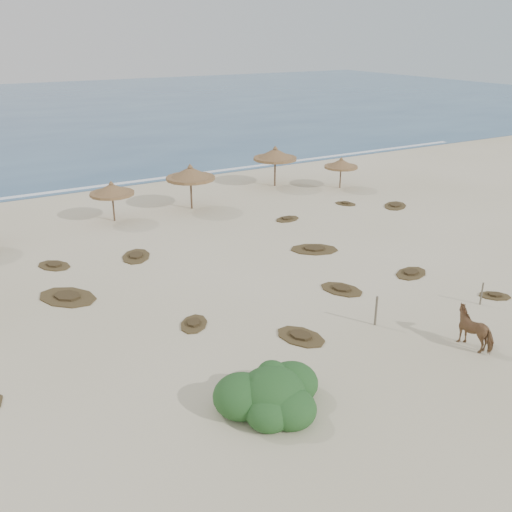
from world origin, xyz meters
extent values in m
plane|color=beige|center=(0.00, 0.00, 0.00)|extent=(160.00, 160.00, 0.00)
cube|color=navy|center=(0.00, 75.00, 0.00)|extent=(200.00, 100.00, 0.01)
cube|color=white|center=(0.00, 26.00, 0.00)|extent=(70.00, 0.60, 0.01)
cylinder|color=brown|center=(-4.11, 17.04, 0.97)|extent=(0.11, 0.11, 1.94)
cylinder|color=brown|center=(-4.11, 17.04, 1.78)|extent=(3.60, 3.60, 0.17)
cone|color=brown|center=(-4.11, 17.04, 2.08)|extent=(3.48, 3.48, 0.69)
cone|color=brown|center=(-4.11, 17.04, 2.50)|extent=(0.33, 0.33, 0.20)
cylinder|color=brown|center=(1.25, 17.04, 1.15)|extent=(0.13, 0.13, 2.30)
cylinder|color=brown|center=(1.25, 17.04, 2.10)|extent=(3.96, 3.96, 0.20)
cone|color=brown|center=(1.25, 17.04, 2.46)|extent=(3.83, 3.83, 0.82)
cone|color=brown|center=(1.25, 17.04, 2.96)|extent=(0.39, 0.39, 0.24)
cylinder|color=brown|center=(9.32, 19.36, 1.17)|extent=(0.13, 0.13, 2.34)
cylinder|color=brown|center=(9.32, 19.36, 2.14)|extent=(4.11, 4.11, 0.20)
cone|color=brown|center=(9.32, 19.36, 2.50)|extent=(3.97, 3.97, 0.83)
cone|color=brown|center=(9.32, 19.36, 3.00)|extent=(0.40, 0.40, 0.24)
cylinder|color=brown|center=(13.32, 16.32, 0.89)|extent=(0.10, 0.10, 1.79)
cylinder|color=brown|center=(13.32, 16.32, 1.64)|extent=(3.03, 3.03, 0.15)
cone|color=brown|center=(13.32, 16.32, 1.92)|extent=(2.93, 2.93, 0.64)
cone|color=brown|center=(13.32, 16.32, 2.30)|extent=(0.31, 0.31, 0.19)
imported|color=brown|center=(3.25, -5.01, 0.74)|extent=(1.04, 1.85, 1.48)
cylinder|color=#685F4E|center=(1.08, -1.83, 0.65)|extent=(0.12, 0.12, 1.30)
cylinder|color=#685F4E|center=(6.38, -2.71, 0.53)|extent=(0.09, 0.09, 1.05)
ellipsoid|color=#2B5825|center=(-5.54, -4.51, 0.60)|extent=(2.16, 2.16, 1.62)
ellipsoid|color=#2B5825|center=(-4.56, -4.19, 0.49)|extent=(1.73, 1.73, 1.30)
ellipsoid|color=#2B5825|center=(-6.40, -4.08, 0.54)|extent=(1.84, 1.84, 1.38)
ellipsoid|color=#2B5825|center=(-5.32, -5.27, 0.43)|extent=(1.62, 1.62, 1.22)
ellipsoid|color=#2B5825|center=(-5.97, -5.05, 0.41)|extent=(1.52, 1.52, 1.14)
ellipsoid|color=#2B5825|center=(-4.89, -3.54, 0.38)|extent=(1.30, 1.30, 0.97)
ellipsoid|color=#2B5825|center=(-5.21, -3.97, 0.97)|extent=(0.97, 0.97, 0.73)
ellipsoid|color=#2B5825|center=(-5.86, -4.41, 1.03)|extent=(0.87, 0.87, 0.65)
camera|label=1|loc=(-13.54, -17.38, 11.34)|focal=40.00mm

